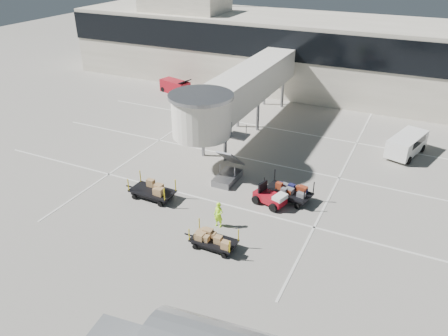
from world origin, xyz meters
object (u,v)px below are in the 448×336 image
(minivan, at_px, (407,143))
(box_cart_far, at_px, (151,191))
(belt_loader, at_px, (175,87))
(ground_worker, at_px, (219,215))
(box_cart_near, at_px, (214,241))
(suitcase_cart, at_px, (288,191))
(baggage_tug, at_px, (271,198))

(minivan, bearing_deg, box_cart_far, -119.14)
(minivan, distance_m, belt_loader, 26.39)
(box_cart_far, bearing_deg, ground_worker, -10.00)
(minivan, xyz_separation_m, belt_loader, (-25.77, 5.67, -0.30))
(box_cart_near, distance_m, minivan, 20.08)
(ground_worker, height_order, belt_loader, belt_loader)
(suitcase_cart, xyz_separation_m, minivan, (6.63, 10.99, 0.45))
(suitcase_cart, height_order, belt_loader, belt_loader)
(suitcase_cart, distance_m, belt_loader, 25.38)
(box_cart_near, bearing_deg, suitcase_cart, 73.35)
(suitcase_cart, bearing_deg, box_cart_far, -144.99)
(baggage_tug, xyz_separation_m, minivan, (7.46, 12.21, 0.50))
(baggage_tug, height_order, ground_worker, ground_worker)
(box_cart_near, bearing_deg, minivan, 64.43)
(suitcase_cart, distance_m, ground_worker, 5.77)
(box_cart_near, xyz_separation_m, belt_loader, (-16.98, 23.72, 0.20))
(suitcase_cart, distance_m, box_cart_far, 9.43)
(suitcase_cart, relative_size, box_cart_far, 1.05)
(box_cart_far, relative_size, minivan, 0.78)
(baggage_tug, xyz_separation_m, box_cart_near, (-1.33, -5.84, -0.01))
(box_cart_far, relative_size, belt_loader, 0.91)
(baggage_tug, height_order, box_cart_near, baggage_tug)
(suitcase_cart, xyz_separation_m, box_cart_far, (-8.58, -3.90, -0.04))
(box_cart_near, bearing_deg, belt_loader, 126.02)
(ground_worker, distance_m, belt_loader, 27.09)
(baggage_tug, height_order, minivan, minivan)
(ground_worker, bearing_deg, box_cart_far, 173.83)
(suitcase_cart, height_order, box_cart_near, suitcase_cart)
(minivan, bearing_deg, ground_worker, -104.24)
(suitcase_cart, bearing_deg, belt_loader, 149.51)
(suitcase_cart, height_order, ground_worker, ground_worker)
(box_cart_near, xyz_separation_m, ground_worker, (-0.70, 2.06, 0.34))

